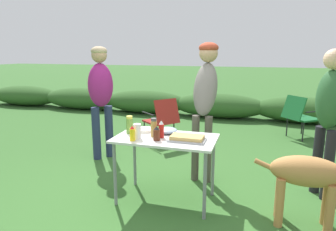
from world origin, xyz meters
The scene contains 18 objects.
ground_plane centered at (0.00, 0.00, 0.00)m, with size 60.00×60.00×0.00m, color #336028.
shrub_hedge centered at (0.00, 4.54, 0.30)m, with size 14.40×0.90×0.61m.
folding_table centered at (0.00, 0.00, 0.66)m, with size 1.10×0.64×0.74m.
food_tray centered at (0.25, -0.05, 0.77)m, with size 0.38×0.23×0.06m.
plate_stack centered at (-0.31, 0.17, 0.76)m, with size 0.22×0.22×0.03m, color white.
mixing_bowl centered at (-0.04, 0.17, 0.77)m, with size 0.23×0.23×0.07m, color #99B2CC.
paper_cup_stack centered at (-0.28, -0.13, 0.82)m, with size 0.08×0.08×0.16m, color white.
spice_jar centered at (-0.13, -0.01, 0.84)m, with size 0.07×0.07×0.21m.
mustard_bottle centered at (-0.30, -0.22, 0.82)m, with size 0.06×0.06×0.16m.
relish_jar centered at (-0.44, 0.04, 0.84)m, with size 0.08×0.08×0.20m.
ketchup_bottle centered at (-0.04, -0.02, 0.83)m, with size 0.06×0.06×0.19m.
bbq_sauce_bottle centered at (-0.06, -0.13, 0.81)m, with size 0.07×0.07×0.15m.
standing_person_in_olive_jacket centered at (0.29, 0.77, 1.17)m, with size 0.32×0.50×1.77m.
standing_person_in_red_jacket centered at (-1.36, 1.04, 1.07)m, with size 0.46×0.48×1.73m.
standing_person_in_dark_puffer centered at (1.70, 0.63, 1.03)m, with size 0.38×0.43×1.69m.
dog centered at (1.48, -0.10, 0.53)m, with size 1.05×0.32×0.77m.
camp_chair_green_behind_table centered at (1.72, 3.10, 0.47)m, with size 0.75×0.73×0.83m.
camp_chair_near_hedge centered at (-0.71, 2.04, 0.47)m, with size 0.75×0.73×0.83m.
Camera 1 is at (0.94, -3.00, 1.66)m, focal length 32.00 mm.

